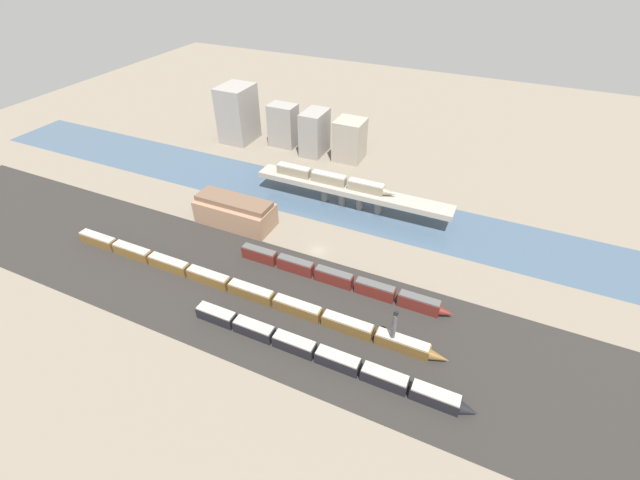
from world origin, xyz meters
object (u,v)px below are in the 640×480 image
at_px(train_yard_mid, 235,287).
at_px(train_yard_far, 338,278).
at_px(train_yard_near, 321,354).
at_px(signal_tower, 393,330).
at_px(warehouse_building, 235,212).
at_px(train_on_bridge, 333,179).

distance_m(train_yard_mid, train_yard_far, 27.79).
bearing_deg(train_yard_near, train_yard_mid, 160.78).
distance_m(train_yard_far, signal_tower, 24.78).
relative_size(train_yard_near, warehouse_building, 2.67).
distance_m(train_on_bridge, train_yard_near, 67.87).
bearing_deg(train_on_bridge, train_yard_mid, -96.57).
relative_size(train_yard_near, train_yard_mid, 0.61).
relative_size(warehouse_building, signal_tower, 2.16).
xyz_separation_m(train_yard_mid, warehouse_building, (-17.60, 27.33, 2.71)).
xyz_separation_m(train_on_bridge, warehouse_building, (-23.64, -25.15, -4.52)).
relative_size(train_on_bridge, train_yard_far, 0.71).
xyz_separation_m(train_on_bridge, train_yard_mid, (-6.04, -52.48, -7.23)).
height_order(train_yard_far, signal_tower, signal_tower).
bearing_deg(signal_tower, train_yard_near, -143.00).
distance_m(train_yard_near, train_yard_far, 25.44).
bearing_deg(train_yard_mid, warehouse_building, 122.78).
bearing_deg(train_yard_near, train_yard_far, 104.29).
bearing_deg(warehouse_building, signal_tower, -24.33).
bearing_deg(train_on_bridge, warehouse_building, -133.23).
relative_size(train_on_bridge, train_yard_near, 0.64).
bearing_deg(train_yard_near, signal_tower, 37.00).
relative_size(train_on_bridge, warehouse_building, 1.70).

